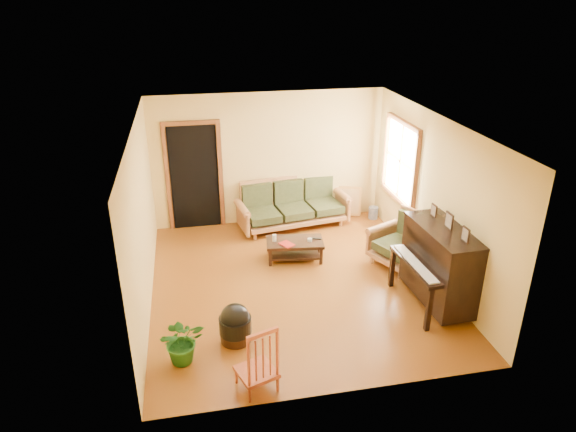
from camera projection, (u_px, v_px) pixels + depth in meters
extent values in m
plane|color=#62300D|center=(295.00, 283.00, 8.27)|extent=(5.00, 5.00, 0.00)
cube|color=black|center=(194.00, 178.00, 9.81)|extent=(1.08, 0.16, 2.05)
cube|color=white|center=(401.00, 161.00, 9.21)|extent=(0.12, 1.36, 1.46)
cube|color=#9E643A|center=(293.00, 205.00, 10.05)|extent=(2.27, 1.22, 0.92)
cube|color=black|center=(295.00, 250.00, 8.92)|extent=(1.04, 0.65, 0.35)
cube|color=#9E643A|center=(401.00, 241.00, 8.60)|extent=(1.19, 1.21, 0.93)
cube|color=black|center=(440.00, 267.00, 7.51)|extent=(0.88, 1.43, 1.23)
cylinder|color=black|center=(235.00, 327.00, 6.84)|extent=(0.51, 0.51, 0.41)
cube|color=#963A1B|center=(256.00, 356.00, 5.94)|extent=(0.55, 0.58, 0.91)
cube|color=#B7853D|center=(349.00, 201.00, 10.57)|extent=(0.50, 0.26, 0.66)
cylinder|color=#2F4B8D|center=(373.00, 213.00, 10.52)|extent=(0.23, 0.23, 0.25)
imported|color=#1C5518|center=(183.00, 341.00, 6.42)|extent=(0.62, 0.55, 0.62)
imported|color=maroon|center=(283.00, 246.00, 8.65)|extent=(0.28, 0.31, 0.02)
cylinder|color=silver|center=(274.00, 238.00, 8.82)|extent=(0.09, 0.09, 0.12)
cylinder|color=silver|center=(310.00, 240.00, 8.82)|extent=(0.10, 0.10, 0.05)
cube|color=black|center=(316.00, 238.00, 8.91)|extent=(0.17, 0.10, 0.02)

